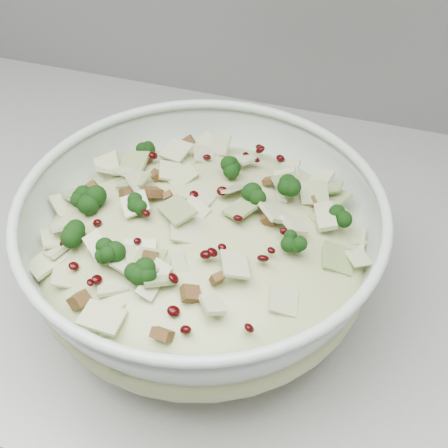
# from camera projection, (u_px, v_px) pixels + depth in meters

# --- Properties ---
(mixing_bowl) EXTENTS (0.36, 0.36, 0.13)m
(mixing_bowl) POSITION_uv_depth(u_px,v_px,m) (202.00, 252.00, 0.59)
(mixing_bowl) COLOR silver
(mixing_bowl) RESTS_ON counter
(salad) EXTENTS (0.39, 0.39, 0.13)m
(salad) POSITION_uv_depth(u_px,v_px,m) (202.00, 236.00, 0.57)
(salad) COLOR #C2C788
(salad) RESTS_ON mixing_bowl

